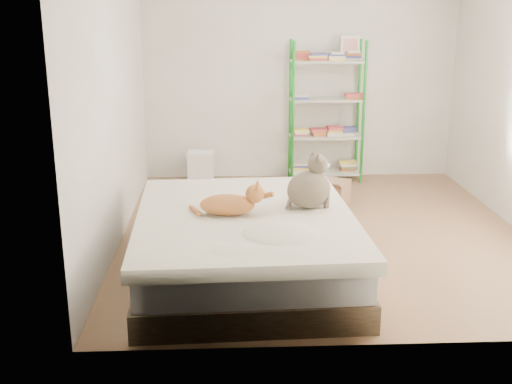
{
  "coord_description": "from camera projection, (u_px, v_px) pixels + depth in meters",
  "views": [
    {
      "loc": [
        -0.91,
        -5.75,
        2.13
      ],
      "look_at": [
        -0.67,
        -0.69,
        0.62
      ],
      "focal_mm": 45.0,
      "sensor_mm": 36.0,
      "label": 1
    }
  ],
  "objects": [
    {
      "name": "bed",
      "position": [
        245.0,
        245.0,
        5.09
      ],
      "size": [
        1.76,
        2.16,
        0.54
      ],
      "rotation": [
        0.0,
        0.0,
        0.04
      ],
      "color": "brown",
      "rests_on": "ground"
    },
    {
      "name": "cardboard_box",
      "position": [
        326.0,
        195.0,
        6.78
      ],
      "size": [
        0.57,
        0.59,
        0.37
      ],
      "rotation": [
        0.0,
        0.0,
        -0.48
      ],
      "color": "#9C7155",
      "rests_on": "ground"
    },
    {
      "name": "orange_cat",
      "position": [
        227.0,
        202.0,
        4.95
      ],
      "size": [
        0.53,
        0.31,
        0.2
      ],
      "primitive_type": null,
      "rotation": [
        0.0,
        0.0,
        -0.07
      ],
      "color": "#E58C47",
      "rests_on": "bed"
    },
    {
      "name": "shelf_unit",
      "position": [
        327.0,
        111.0,
        7.72
      ],
      "size": [
        0.88,
        0.36,
        1.74
      ],
      "color": "#21922A",
      "rests_on": "ground"
    },
    {
      "name": "grey_cat",
      "position": [
        309.0,
        181.0,
        5.09
      ],
      "size": [
        0.47,
        0.42,
        0.44
      ],
      "primitive_type": null,
      "rotation": [
        0.0,
        0.0,
        1.89
      ],
      "color": "gray",
      "rests_on": "bed"
    },
    {
      "name": "room",
      "position": [
        327.0,
        97.0,
        5.78
      ],
      "size": [
        3.81,
        4.21,
        2.61
      ],
      "color": "#956146",
      "rests_on": "ground"
    },
    {
      "name": "white_bin",
      "position": [
        201.0,
        167.0,
        7.81
      ],
      "size": [
        0.35,
        0.31,
        0.37
      ],
      "rotation": [
        0.0,
        0.0,
        -0.09
      ],
      "color": "white",
      "rests_on": "ground"
    }
  ]
}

